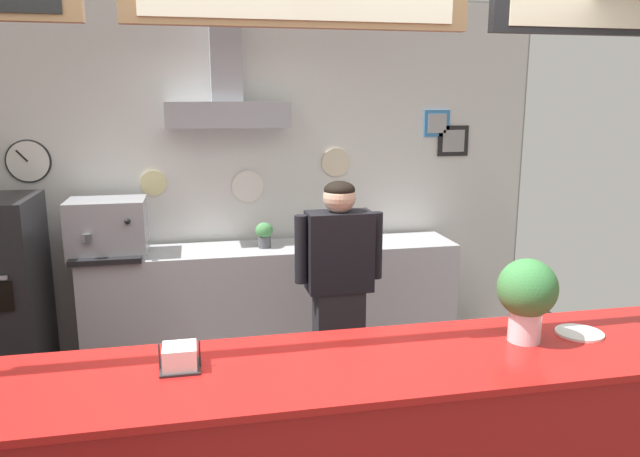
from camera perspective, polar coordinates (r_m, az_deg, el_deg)
back_wall_assembly at (r=4.99m, az=-6.83°, el=5.82°), size 4.98×2.77×2.89m
back_prep_counter at (r=5.01m, az=-4.25°, el=-6.90°), size 2.95×0.54×0.92m
shop_worker at (r=3.94m, az=1.77°, el=-6.03°), size 0.57×0.23×1.58m
espresso_machine at (r=4.81m, az=-19.26°, el=0.02°), size 0.56×0.50×0.43m
potted_thyme at (r=4.83m, az=-5.24°, el=-0.47°), size 0.14×0.14×0.20m
potted_sage at (r=4.94m, az=0.71°, el=0.04°), size 0.18×0.18×0.24m
napkin_holder at (r=2.58m, az=-12.98°, el=-11.75°), size 0.17×0.16×0.11m
condiment_plate at (r=3.12m, az=23.11°, el=-8.99°), size 0.22×0.22×0.01m
basil_vase at (r=2.89m, az=18.80°, el=-5.94°), size 0.27×0.27×0.38m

